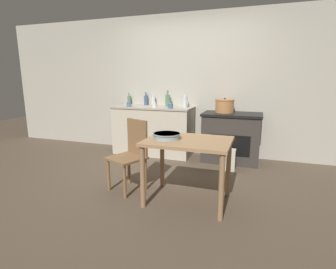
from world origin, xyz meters
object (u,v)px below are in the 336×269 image
at_px(stove, 231,137).
at_px(work_table, 188,150).
at_px(bottle_left, 129,100).
at_px(cup_center_right, 154,105).
at_px(mixing_bowl_large, 167,136).
at_px(bottle_mid_left, 153,101).
at_px(stock_pot, 225,106).
at_px(cup_right, 129,104).
at_px(flour_sack, 228,160).
at_px(chair, 131,153).
at_px(bottle_center_left, 146,100).
at_px(cup_mid_right, 170,106).
at_px(bottle_far_left, 168,100).
at_px(bottle_center, 185,102).

bearing_deg(stove, work_table, -100.28).
bearing_deg(bottle_left, cup_center_right, -27.10).
relative_size(mixing_bowl_large, bottle_mid_left, 1.37).
relative_size(stock_pot, bottle_left, 1.39).
xyz_separation_m(bottle_left, cup_right, (0.18, -0.37, -0.05)).
distance_m(stove, flour_sack, 0.55).
bearing_deg(stock_pot, chair, -119.87).
bearing_deg(cup_center_right, bottle_center_left, 131.77).
distance_m(bottle_center_left, cup_right, 0.42).
distance_m(bottle_left, cup_right, 0.41).
height_order(chair, cup_mid_right, cup_mid_right).
bearing_deg(cup_center_right, flour_sack, -14.12).
height_order(stock_pot, cup_mid_right, stock_pot).
height_order(stove, stock_pot, stock_pot).
height_order(bottle_left, cup_center_right, bottle_left).
xyz_separation_m(work_table, cup_center_right, (-1.04, 1.57, 0.32)).
bearing_deg(bottle_mid_left, bottle_far_left, -14.16).
xyz_separation_m(mixing_bowl_large, bottle_far_left, (-0.64, 1.87, 0.24)).
height_order(work_table, cup_right, cup_right).
distance_m(flour_sack, bottle_center_left, 2.01).
relative_size(stove, mixing_bowl_large, 3.05).
xyz_separation_m(chair, bottle_center_left, (-0.59, 1.83, 0.51)).
relative_size(bottle_far_left, cup_center_right, 3.22).
bearing_deg(stove, bottle_left, 174.23).
relative_size(stock_pot, mixing_bowl_large, 1.01).
relative_size(bottle_center, cup_right, 3.22).
bearing_deg(bottle_far_left, bottle_center, -12.80).
distance_m(bottle_left, bottle_center_left, 0.36).
bearing_deg(cup_mid_right, stock_pot, 16.01).
bearing_deg(chair, flour_sack, 69.75).
bearing_deg(flour_sack, cup_right, 170.13).
xyz_separation_m(mixing_bowl_large, bottle_left, (-1.48, 1.95, 0.21)).
relative_size(stove, flour_sack, 2.90).
distance_m(stove, cup_mid_right, 1.17).
distance_m(work_table, mixing_bowl_large, 0.29).
height_order(stock_pot, mixing_bowl_large, stock_pot).
bearing_deg(chair, bottle_left, 141.57).
xyz_separation_m(bottle_center_left, bottle_center, (0.84, -0.18, 0.01)).
xyz_separation_m(bottle_center_left, cup_right, (-0.17, -0.38, -0.05)).
xyz_separation_m(chair, bottle_far_left, (-0.11, 1.73, 0.53)).
xyz_separation_m(work_table, cup_mid_right, (-0.71, 1.50, 0.32)).
distance_m(stove, bottle_center_left, 1.79).
bearing_deg(bottle_mid_left, bottle_center_left, 173.93).
bearing_deg(cup_mid_right, work_table, -64.54).
relative_size(cup_center_right, cup_right, 1.08).
bearing_deg(work_table, bottle_center_left, 125.18).
distance_m(bottle_left, cup_center_right, 0.77).
bearing_deg(cup_mid_right, bottle_mid_left, 139.33).
bearing_deg(cup_right, stove, 5.04).
distance_m(stove, work_table, 1.76).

